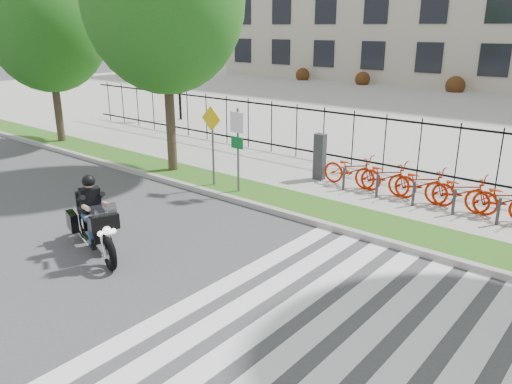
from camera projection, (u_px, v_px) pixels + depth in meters
The scene contains 13 objects.
ground at pixel (144, 259), 11.03m from camera, with size 120.00×120.00×0.00m, color #3E3E40.
curb at pixel (261, 207), 14.01m from camera, with size 60.00×0.20×0.15m, color #999690.
grass_verge at pixel (279, 199), 14.63m from camera, with size 60.00×1.50×0.15m, color #224F13.
sidewalk at pixel (325, 180), 16.46m from camera, with size 60.00×3.50×0.15m, color #9B9791.
plaza at pixel (485, 113), 29.30m from camera, with size 80.00×34.00×0.10m, color #9B9791.
crosswalk_stripes at pixel (332, 342), 8.11m from camera, with size 5.70×8.00×0.01m, color silver, non-canonical shape.
iron_fence at pixel (353, 139), 17.40m from camera, with size 30.00×0.06×2.00m, color black, non-canonical shape.
lamp_post_left at pixel (178, 60), 26.06m from camera, with size 1.06×0.70×4.25m.
street_tree_0 at pixel (47, 22), 20.25m from camera, with size 4.94×4.94×7.77m.
bike_share_station at pixel (502, 200), 12.78m from camera, with size 11.16×0.88×1.50m.
sign_pole_regulatory at pixel (237, 140), 14.60m from camera, with size 0.50×0.09×2.50m.
sign_pole_warning at pixel (212, 135), 15.23m from camera, with size 0.78×0.09×2.49m.
motorcycle_rider at pixel (95, 222), 11.16m from camera, with size 2.69×1.33×2.15m.
Camera 1 is at (8.28, -6.13, 4.88)m, focal length 35.00 mm.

